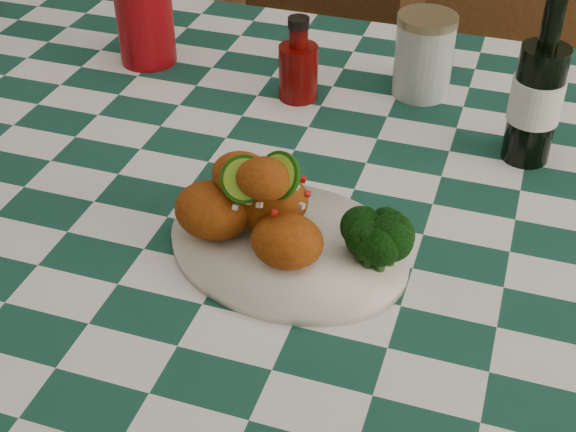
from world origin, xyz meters
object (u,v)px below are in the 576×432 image
(mason_jar, at_px, (424,55))
(wooden_chair_left, at_px, (269,97))
(dining_table, at_px, (281,374))
(ketchup_bottle, at_px, (298,59))
(wooden_chair_right, at_px, (522,130))
(plate, at_px, (288,247))
(beer_bottle, at_px, (540,81))
(red_tumbler, at_px, (144,15))
(fried_chicken_pile, at_px, (268,199))

(mason_jar, relative_size, wooden_chair_left, 0.13)
(dining_table, height_order, mason_jar, mason_jar)
(ketchup_bottle, bearing_deg, wooden_chair_right, 54.85)
(plate, height_order, ketchup_bottle, ketchup_bottle)
(mason_jar, distance_m, beer_bottle, 0.22)
(plate, bearing_deg, ketchup_bottle, 105.92)
(beer_bottle, bearing_deg, red_tumbler, 170.47)
(plate, relative_size, ketchup_bottle, 2.23)
(beer_bottle, height_order, wooden_chair_right, wooden_chair_right)
(plate, relative_size, fried_chicken_pile, 1.69)
(fried_chicken_pile, distance_m, ketchup_bottle, 0.37)
(red_tumbler, height_order, beer_bottle, beer_bottle)
(plate, relative_size, wooden_chair_right, 0.28)
(beer_bottle, distance_m, wooden_chair_right, 0.67)
(plate, xyz_separation_m, red_tumbler, (-0.37, 0.40, 0.07))
(fried_chicken_pile, distance_m, wooden_chair_right, 0.95)
(fried_chicken_pile, bearing_deg, dining_table, 104.03)
(fried_chicken_pile, height_order, red_tumbler, red_tumbler)
(beer_bottle, xyz_separation_m, wooden_chair_left, (-0.57, 0.56, -0.42))
(ketchup_bottle, bearing_deg, fried_chicken_pile, -77.67)
(plate, distance_m, mason_jar, 0.44)
(ketchup_bottle, distance_m, wooden_chair_left, 0.66)
(mason_jar, bearing_deg, wooden_chair_left, 133.27)
(dining_table, relative_size, wooden_chair_right, 1.62)
(dining_table, distance_m, ketchup_bottle, 0.51)
(ketchup_bottle, bearing_deg, beer_bottle, -10.36)
(ketchup_bottle, bearing_deg, red_tumbler, 171.52)
(ketchup_bottle, xyz_separation_m, wooden_chair_left, (-0.23, 0.50, -0.37))
(dining_table, relative_size, mason_jar, 13.07)
(wooden_chair_right, bearing_deg, mason_jar, -118.64)
(plate, height_order, fried_chicken_pile, fried_chicken_pile)
(fried_chicken_pile, relative_size, wooden_chair_right, 0.17)
(mason_jar, relative_size, beer_bottle, 0.54)
(red_tumbler, height_order, mason_jar, red_tumbler)
(fried_chicken_pile, bearing_deg, wooden_chair_right, 72.71)
(dining_table, bearing_deg, mason_jar, 64.67)
(ketchup_bottle, relative_size, beer_bottle, 0.55)
(ketchup_bottle, relative_size, mason_jar, 1.02)
(red_tumbler, relative_size, beer_bottle, 0.68)
(red_tumbler, relative_size, wooden_chair_left, 0.17)
(wooden_chair_left, xyz_separation_m, wooden_chair_right, (0.57, -0.01, 0.03))
(mason_jar, bearing_deg, ketchup_bottle, -157.47)
(wooden_chair_right, bearing_deg, dining_table, -120.03)
(fried_chicken_pile, distance_m, red_tumbler, 0.53)
(dining_table, relative_size, fried_chicken_pile, 9.71)
(fried_chicken_pile, distance_m, wooden_chair_left, 0.99)
(plate, height_order, red_tumbler, red_tumbler)
(fried_chicken_pile, xyz_separation_m, ketchup_bottle, (-0.08, 0.36, -0.01))
(dining_table, distance_m, wooden_chair_right, 0.77)
(plate, bearing_deg, beer_bottle, 50.65)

